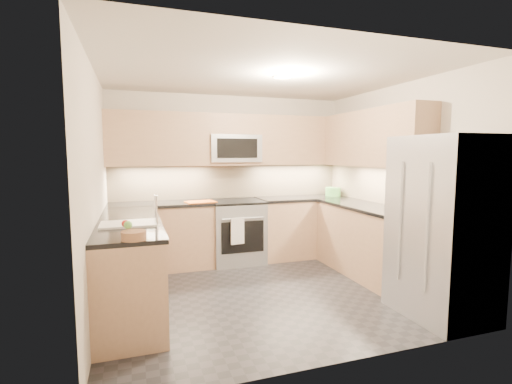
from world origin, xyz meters
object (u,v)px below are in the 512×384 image
refrigerator (443,227)px  cutting_board (201,202)px  fruit_basket (134,235)px  gas_range (237,232)px  utensil_bowl (333,192)px  microwave (234,148)px

refrigerator → cutting_board: (-2.00, 2.32, 0.05)m
refrigerator → fruit_basket: size_ratio=9.13×
refrigerator → fruit_basket: bearing=175.5°
gas_range → utensil_bowl: 1.71m
gas_range → microwave: 1.25m
microwave → fruit_basket: (-1.45, -2.32, -0.72)m
gas_range → fruit_basket: fruit_basket is taller
refrigerator → microwave: bearing=119.6°
microwave → cutting_board: (-0.55, -0.23, -0.75)m
gas_range → microwave: bearing=90.0°
gas_range → utensil_bowl: (1.62, 0.00, 0.55)m
fruit_basket → refrigerator: bearing=-4.5°
gas_range → microwave: microwave is taller
gas_range → refrigerator: size_ratio=0.51×
gas_range → fruit_basket: 2.69m
microwave → gas_range: bearing=-90.0°
microwave → utensil_bowl: (1.62, -0.12, -0.69)m
microwave → refrigerator: microwave is taller
microwave → utensil_bowl: 1.77m
microwave → utensil_bowl: bearing=-4.4°
gas_range → refrigerator: (1.45, -2.43, 0.45)m
microwave → fruit_basket: bearing=-122.0°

